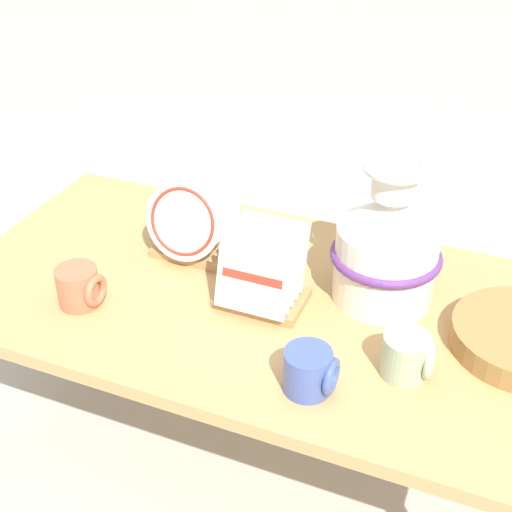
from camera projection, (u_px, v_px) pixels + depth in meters
The scene contains 8 objects.
ground_plane at pixel (256, 459), 2.04m from camera, with size 14.00×14.00×0.00m, color #B2ADA3.
display_table at pixel (256, 314), 1.75m from camera, with size 1.49×0.79×0.59m.
ceramic_vase at pixel (387, 244), 1.63m from camera, with size 0.26×0.26×0.35m.
dish_rack_round_plates at pixel (193, 224), 1.82m from camera, with size 0.20×0.18×0.22m.
dish_rack_square_plates at pixel (263, 277), 1.65m from camera, with size 0.20×0.17×0.19m.
mug_cobalt_glaze at pixel (310, 371), 1.42m from camera, with size 0.11×0.10×0.09m.
mug_terracotta_glaze at pixel (80, 287), 1.66m from camera, with size 0.11×0.10×0.09m.
mug_sage_glaze at pixel (408, 356), 1.46m from camera, with size 0.11×0.10×0.09m.
Camera 1 is at (0.53, -1.28, 1.60)m, focal length 50.00 mm.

